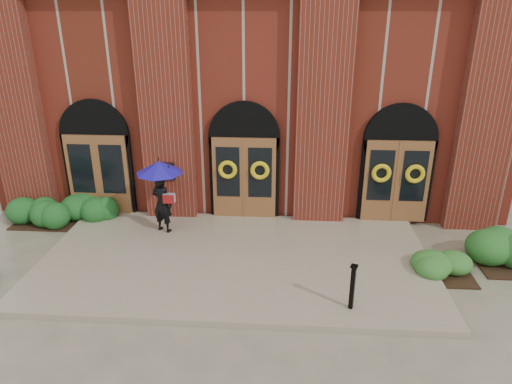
{
  "coord_description": "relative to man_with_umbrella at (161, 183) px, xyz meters",
  "views": [
    {
      "loc": [
        1.24,
        -10.12,
        6.1
      ],
      "look_at": [
        0.47,
        1.0,
        1.65
      ],
      "focal_mm": 32.0,
      "sensor_mm": 36.0,
      "label": 1
    }
  ],
  "objects": [
    {
      "name": "ground",
      "position": [
        2.23,
        -1.55,
        -1.62
      ],
      "size": [
        90.0,
        90.0,
        0.0
      ],
      "primitive_type": "plane",
      "color": "gray",
      "rests_on": "ground"
    },
    {
      "name": "hedge_front_right",
      "position": [
        7.33,
        -1.55,
        -1.37
      ],
      "size": [
        1.44,
        1.23,
        0.51
      ],
      "primitive_type": "ellipsoid",
      "color": "#2F6524",
      "rests_on": "ground"
    },
    {
      "name": "metal_post",
      "position": [
        4.94,
        -3.38,
        -0.92
      ],
      "size": [
        0.18,
        0.18,
        1.05
      ],
      "rotation": [
        0.0,
        0.0,
        -0.38
      ],
      "color": "black",
      "rests_on": "landing"
    },
    {
      "name": "church_building",
      "position": [
        2.23,
        7.23,
        1.88
      ],
      "size": [
        16.2,
        12.53,
        7.0
      ],
      "color": "maroon",
      "rests_on": "ground"
    },
    {
      "name": "man_with_umbrella",
      "position": [
        0.0,
        0.0,
        0.0
      ],
      "size": [
        1.71,
        1.71,
        2.11
      ],
      "rotation": [
        0.0,
        0.0,
        2.77
      ],
      "color": "black",
      "rests_on": "landing"
    },
    {
      "name": "hedge_wall_left",
      "position": [
        -3.17,
        0.65,
        -1.25
      ],
      "size": [
        2.94,
        1.18,
        0.75
      ],
      "primitive_type": "ellipsoid",
      "color": "#1A501D",
      "rests_on": "ground"
    },
    {
      "name": "landing",
      "position": [
        2.23,
        -1.4,
        -1.55
      ],
      "size": [
        10.0,
        5.3,
        0.15
      ],
      "primitive_type": "cube",
      "color": "tan",
      "rests_on": "ground"
    }
  ]
}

